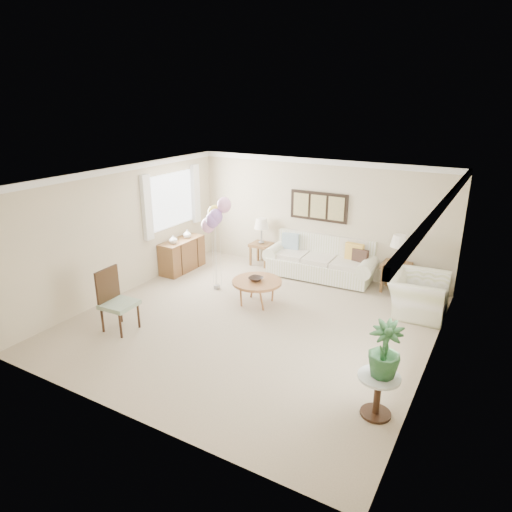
# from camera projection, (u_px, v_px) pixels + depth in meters

# --- Properties ---
(ground_plane) EXTENTS (6.00, 6.00, 0.00)m
(ground_plane) POSITION_uv_depth(u_px,v_px,m) (252.00, 323.00, 8.24)
(ground_plane) COLOR #B9A98F
(room_shell) EXTENTS (6.04, 6.04, 2.60)m
(room_shell) POSITION_uv_depth(u_px,v_px,m) (249.00, 234.00, 7.83)
(room_shell) COLOR beige
(room_shell) RESTS_ON ground
(wall_art_triptych) EXTENTS (1.35, 0.06, 0.65)m
(wall_art_triptych) POSITION_uv_depth(u_px,v_px,m) (319.00, 206.00, 10.16)
(wall_art_triptych) COLOR black
(wall_art_triptych) RESTS_ON ground
(sofa) EXTENTS (2.54, 1.02, 0.93)m
(sofa) POSITION_uv_depth(u_px,v_px,m) (322.00, 261.00, 10.24)
(sofa) COLOR white
(sofa) RESTS_ON ground
(end_table_left) EXTENTS (0.50, 0.45, 0.54)m
(end_table_left) POSITION_uv_depth(u_px,v_px,m) (261.00, 247.00, 10.95)
(end_table_left) COLOR brown
(end_table_left) RESTS_ON ground
(end_table_right) EXTENTS (0.56, 0.51, 0.61)m
(end_table_right) POSITION_uv_depth(u_px,v_px,m) (396.00, 268.00, 9.42)
(end_table_right) COLOR brown
(end_table_right) RESTS_ON ground
(lamp_left) EXTENTS (0.35, 0.35, 0.62)m
(lamp_left) POSITION_uv_depth(u_px,v_px,m) (261.00, 224.00, 10.77)
(lamp_left) COLOR gray
(lamp_left) RESTS_ON end_table_left
(lamp_right) EXTENTS (0.35, 0.35, 0.62)m
(lamp_right) POSITION_uv_depth(u_px,v_px,m) (399.00, 242.00, 9.23)
(lamp_right) COLOR gray
(lamp_right) RESTS_ON end_table_right
(coffee_table) EXTENTS (0.97, 0.97, 0.49)m
(coffee_table) POSITION_uv_depth(u_px,v_px,m) (257.00, 282.00, 8.85)
(coffee_table) COLOR #A56F3A
(coffee_table) RESTS_ON ground
(decor_bowl) EXTENTS (0.30, 0.30, 0.07)m
(decor_bowl) POSITION_uv_depth(u_px,v_px,m) (256.00, 279.00, 8.83)
(decor_bowl) COLOR black
(decor_bowl) RESTS_ON coffee_table
(armchair) EXTENTS (1.04, 1.17, 0.74)m
(armchair) POSITION_uv_depth(u_px,v_px,m) (419.00, 295.00, 8.50)
(armchair) COLOR white
(armchair) RESTS_ON ground
(side_table) EXTENTS (0.54, 0.54, 0.58)m
(side_table) POSITION_uv_depth(u_px,v_px,m) (378.00, 385.00, 5.71)
(side_table) COLOR silver
(side_table) RESTS_ON ground
(potted_plant) EXTENTS (0.41, 0.41, 0.73)m
(potted_plant) POSITION_uv_depth(u_px,v_px,m) (385.00, 350.00, 5.55)
(potted_plant) COLOR #1F5427
(potted_plant) RESTS_ON side_table
(accent_chair) EXTENTS (0.56, 0.56, 1.10)m
(accent_chair) POSITION_uv_depth(u_px,v_px,m) (115.00, 299.00, 7.85)
(accent_chair) COLOR gray
(accent_chair) RESTS_ON ground
(credenza) EXTENTS (0.46, 1.20, 0.74)m
(credenza) POSITION_uv_depth(u_px,v_px,m) (182.00, 255.00, 10.64)
(credenza) COLOR brown
(credenza) RESTS_ON ground
(vase_white) EXTENTS (0.23, 0.23, 0.19)m
(vase_white) POSITION_uv_depth(u_px,v_px,m) (173.00, 239.00, 10.22)
(vase_white) COLOR silver
(vase_white) RESTS_ON credenza
(vase_sage) EXTENTS (0.24, 0.24, 0.20)m
(vase_sage) POSITION_uv_depth(u_px,v_px,m) (187.00, 234.00, 10.64)
(vase_sage) COLOR silver
(vase_sage) RESTS_ON credenza
(balloon_cluster) EXTENTS (0.59, 0.45, 1.99)m
(balloon_cluster) POSITION_uv_depth(u_px,v_px,m) (215.00, 217.00, 9.16)
(balloon_cluster) COLOR gray
(balloon_cluster) RESTS_ON ground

